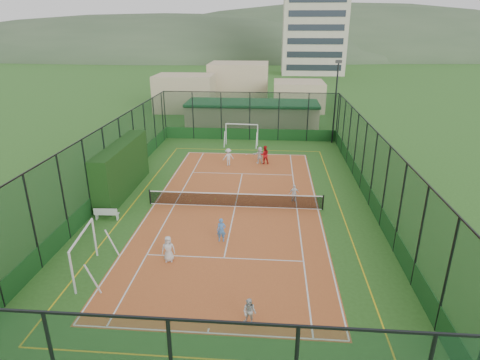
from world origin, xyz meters
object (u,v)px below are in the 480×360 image
Objects in this scene: floodlight_ne at (335,103)px; futsal_goal_far at (242,135)px; child_far_back at (260,155)px; futsal_goal_near at (84,254)px; apartment_tower at (315,10)px; coach at (265,155)px; child_near_left at (168,249)px; clubhouse at (252,115)px; white_bench at (107,213)px; child_near_right at (250,312)px; child_near_mid at (221,230)px; child_far_left at (228,157)px; child_far_right at (294,193)px.

floodlight_ne reaches higher than futsal_goal_far.
child_far_back is at bearing -66.12° from futsal_goal_far.
futsal_goal_far is at bearing -20.51° from futsal_goal_near.
apartment_tower is 74.91m from coach.
futsal_goal_near reaches higher than child_near_left.
coach is (1.75, -12.84, -0.75)m from clubhouse.
child_near_left is at bearing -75.89° from futsal_goal_near.
clubhouse is 9.34× the size of coach.
futsal_goal_near is 23.92m from futsal_goal_far.
clubhouse is at bearing 76.95° from child_near_left.
coach is at bearing 47.69° from white_bench.
coach is at bearing 110.15° from child_near_right.
futsal_goal_near is 7.18m from child_near_mid.
floodlight_ne is 6.03× the size of child_near_mid.
child_far_back is at bearing 172.44° from child_far_left.
apartment_tower is at bearing 78.69° from clubhouse.
child_far_left is 3.19m from coach.
child_near_right is (9.40, -8.74, 0.19)m from white_bench.
clubhouse is 26.66m from child_near_mid.
child_near_right is at bearing -80.77° from futsal_goal_far.
futsal_goal_near is (1.27, -5.76, 0.66)m from white_bench.
floodlight_ne is at bearing 46.36° from white_bench.
coach is at bearing 169.12° from child_far_left.
white_bench is 1.08× the size of child_near_mid.
child_near_left is at bearing 60.54° from coach.
futsal_goal_near is at bearing -167.05° from child_near_left.
child_near_mid is at bearing -112.84° from floodlight_ne.
child_far_back is at bearing -24.32° from coach.
child_far_left is (-2.97, 19.72, 0.15)m from child_near_right.
apartment_tower is 69.67m from futsal_goal_far.
apartment_tower reaches higher than clubhouse.
white_bench is 0.99× the size of child_far_left.
child_far_right is (10.49, 9.47, -0.46)m from futsal_goal_near.
child_far_left is at bearing 90.76° from child_near_mid.
child_near_mid is at bearing -65.95° from futsal_goal_near.
floodlight_ne is 6.83× the size of child_far_right.
futsal_goal_far is 19.57m from child_near_mid.
child_near_left is 1.16× the size of child_near_right.
child_far_left is at bearing -91.74° from futsal_goal_far.
child_far_right is (6.75, 8.07, -0.09)m from child_near_left.
child_near_mid is 1.14× the size of child_near_right.
futsal_goal_near is at bearing -179.55° from child_near_right.
child_near_right is at bearing -87.24° from clubhouse.
futsal_goal_far is 6.05m from child_far_back.
futsal_goal_near is at bearing -102.17° from clubhouse.
child_near_right is (8.13, -2.98, -0.47)m from futsal_goal_near.
child_near_right is 0.99× the size of child_far_right.
clubhouse is at bearing -91.86° from child_far_right.
apartment_tower is 24.85× the size of child_far_right.
clubhouse reaches higher than child_near_mid.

